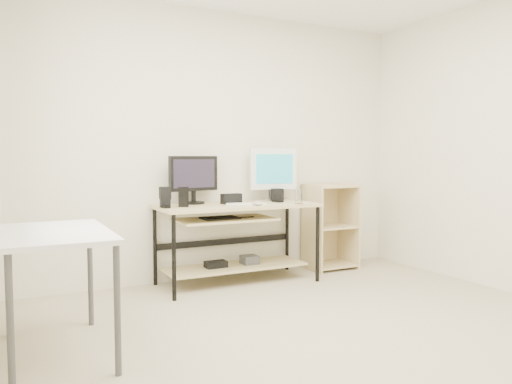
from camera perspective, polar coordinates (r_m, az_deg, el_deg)
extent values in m
cube|color=#B8AC8E|center=(3.43, 10.13, -16.41)|extent=(4.00, 4.00, 0.01)
cube|color=#EDE7CE|center=(4.96, -3.85, 5.30)|extent=(4.00, 0.01, 2.60)
cube|color=#CAB980|center=(4.66, -2.15, -1.57)|extent=(1.50, 0.65, 0.03)
cube|color=#CAB980|center=(4.57, -3.59, -3.14)|extent=(0.90, 0.49, 0.02)
cube|color=#CAB980|center=(4.80, -2.38, -8.49)|extent=(1.35, 0.46, 0.02)
cube|color=black|center=(4.55, -4.17, -2.97)|extent=(0.33, 0.22, 0.01)
cylinder|color=black|center=(4.60, -1.05, -2.89)|extent=(0.14, 0.01, 0.01)
cube|color=#3E3E41|center=(4.85, -0.76, -7.74)|extent=(0.15, 0.15, 0.08)
cube|color=black|center=(4.71, -4.62, -8.23)|extent=(0.20, 0.12, 0.06)
cylinder|color=black|center=(4.20, -9.36, -7.42)|extent=(0.04, 0.04, 0.72)
cylinder|color=black|center=(4.74, -11.47, -6.14)|extent=(0.04, 0.04, 0.72)
cylinder|color=black|center=(4.81, 7.05, -5.93)|extent=(0.04, 0.04, 0.72)
cylinder|color=black|center=(5.29, 3.57, -5.01)|extent=(0.04, 0.04, 0.72)
cube|color=white|center=(3.20, -21.93, -4.42)|extent=(0.60, 1.00, 0.03)
cylinder|color=#3E3E41|center=(2.82, -26.28, -13.49)|extent=(0.04, 0.04, 0.72)
cylinder|color=#3E3E41|center=(3.71, -26.49, -9.32)|extent=(0.04, 0.04, 0.72)
cylinder|color=#3E3E41|center=(2.87, -15.56, -12.92)|extent=(0.04, 0.04, 0.72)
cylinder|color=#3E3E41|center=(3.75, -18.41, -8.97)|extent=(0.04, 0.04, 0.72)
cube|color=#DBC389|center=(5.25, 6.35, -4.10)|extent=(0.02, 0.40, 0.90)
cube|color=#DBC389|center=(5.52, 10.52, -3.74)|extent=(0.02, 0.40, 0.90)
cube|color=#DBC389|center=(5.54, 7.35, -3.69)|extent=(0.50, 0.02, 0.90)
cube|color=#DBC389|center=(5.45, 8.45, -8.19)|extent=(0.46, 0.38, 0.02)
cube|color=#DBC389|center=(5.38, 8.49, -3.92)|extent=(0.46, 0.38, 0.02)
cube|color=#DBC389|center=(5.34, 8.54, 0.66)|extent=(0.46, 0.38, 0.02)
cylinder|color=black|center=(4.72, -7.14, -1.23)|extent=(0.20, 0.20, 0.02)
cylinder|color=black|center=(4.71, -7.14, -0.48)|extent=(0.04, 0.04, 0.10)
cube|color=black|center=(4.70, -7.17, 2.12)|extent=(0.49, 0.12, 0.33)
cube|color=black|center=(4.67, -7.05, 2.11)|extent=(0.41, 0.07, 0.26)
cube|color=silver|center=(5.06, 1.98, -0.88)|extent=(0.18, 0.16, 0.01)
cylinder|color=silver|center=(5.06, 1.99, -0.24)|extent=(0.04, 0.04, 0.10)
cube|color=white|center=(5.04, 1.99, 2.66)|extent=(0.49, 0.11, 0.41)
cube|color=teal|center=(5.02, 2.15, 2.66)|extent=(0.42, 0.06, 0.33)
cube|color=white|center=(4.62, -1.15, -1.35)|extent=(0.38, 0.23, 0.01)
ellipsoid|color=#AEAEB3|center=(4.52, 0.17, -1.30)|extent=(0.10, 0.13, 0.04)
cube|color=black|center=(4.69, -2.85, -0.77)|extent=(0.20, 0.10, 0.10)
cube|color=black|center=(4.40, -10.34, -1.29)|extent=(0.09, 0.09, 0.07)
cube|color=black|center=(4.40, -10.36, -0.12)|extent=(0.10, 0.10, 0.11)
cube|color=black|center=(4.95, 2.46, -0.34)|extent=(0.12, 0.12, 0.13)
cube|color=black|center=(4.42, -8.30, -0.56)|extent=(0.10, 0.08, 0.18)
cylinder|color=black|center=(4.34, -10.15, -1.67)|extent=(0.08, 0.08, 0.03)
cube|color=black|center=(4.85, 2.47, -1.12)|extent=(0.08, 0.12, 0.01)
cylinder|color=#AA814D|center=(4.66, 4.92, -1.36)|extent=(0.09, 0.09, 0.01)
cylinder|color=white|center=(4.66, 4.93, -0.49)|extent=(0.07, 0.07, 0.14)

